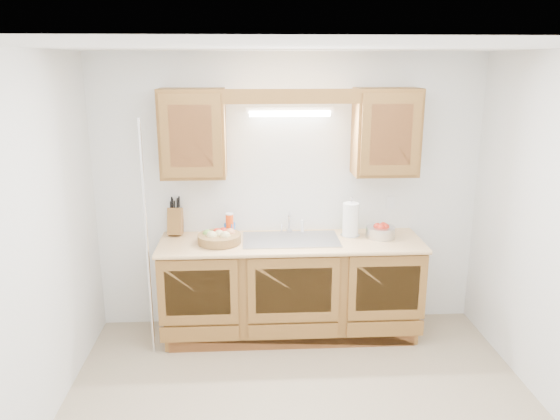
{
  "coord_description": "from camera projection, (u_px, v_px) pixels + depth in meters",
  "views": [
    {
      "loc": [
        -0.36,
        -3.33,
        2.42
      ],
      "look_at": [
        -0.12,
        0.85,
        1.27
      ],
      "focal_mm": 35.0,
      "sensor_mm": 36.0,
      "label": 1
    }
  ],
  "objects": [
    {
      "name": "knife_block",
      "position": [
        175.0,
        221.0,
        4.92
      ],
      "size": [
        0.13,
        0.21,
        0.35
      ],
      "rotation": [
        0.0,
        0.0,
        -0.06
      ],
      "color": "brown",
      "rests_on": "countertop"
    },
    {
      "name": "valance",
      "position": [
        292.0,
        96.0,
        4.45
      ],
      "size": [
        2.2,
        0.05,
        0.12
      ],
      "primitive_type": "cube",
      "color": "brown",
      "rests_on": "room"
    },
    {
      "name": "upper_cabinet_right",
      "position": [
        386.0,
        132.0,
        4.72
      ],
      "size": [
        0.55,
        0.33,
        0.75
      ],
      "primitive_type": "cube",
      "color": "brown",
      "rests_on": "room"
    },
    {
      "name": "sponge",
      "position": [
        350.0,
        230.0,
        5.05
      ],
      "size": [
        0.13,
        0.08,
        0.03
      ],
      "rotation": [
        0.0,
        0.0,
        0.06
      ],
      "color": "#CC333F",
      "rests_on": "countertop"
    },
    {
      "name": "fluorescent_fixture",
      "position": [
        290.0,
        112.0,
        4.71
      ],
      "size": [
        0.76,
        0.08,
        0.08
      ],
      "color": "white",
      "rests_on": "room"
    },
    {
      "name": "countertop",
      "position": [
        291.0,
        243.0,
        4.78
      ],
      "size": [
        2.3,
        0.63,
        0.04
      ],
      "primitive_type": "cube",
      "color": "#E9BA7A",
      "rests_on": "base_cabinets"
    },
    {
      "name": "fruit_basket",
      "position": [
        219.0,
        237.0,
        4.7
      ],
      "size": [
        0.38,
        0.38,
        0.12
      ],
      "rotation": [
        0.0,
        0.0,
        -0.02
      ],
      "color": "olive",
      "rests_on": "countertop"
    },
    {
      "name": "apple_bowl",
      "position": [
        381.0,
        231.0,
        4.85
      ],
      "size": [
        0.34,
        0.34,
        0.13
      ],
      "rotation": [
        0.0,
        0.0,
        -0.43
      ],
      "color": "silver",
      "rests_on": "countertop"
    },
    {
      "name": "outlet_plate",
      "position": [
        391.0,
        203.0,
        5.05
      ],
      "size": [
        0.08,
        0.01,
        0.12
      ],
      "primitive_type": "cube",
      "color": "white",
      "rests_on": "room"
    },
    {
      "name": "upper_cabinet_left",
      "position": [
        193.0,
        133.0,
        4.63
      ],
      "size": [
        0.55,
        0.33,
        0.75
      ],
      "primitive_type": "cube",
      "color": "brown",
      "rests_on": "room"
    },
    {
      "name": "paper_towel",
      "position": [
        351.0,
        220.0,
        4.86
      ],
      "size": [
        0.17,
        0.17,
        0.36
      ],
      "rotation": [
        0.0,
        0.0,
        -0.08
      ],
      "color": "silver",
      "rests_on": "countertop"
    },
    {
      "name": "room",
      "position": [
        305.0,
        247.0,
        3.54
      ],
      "size": [
        3.52,
        3.5,
        2.5
      ],
      "color": "tan",
      "rests_on": "ground"
    },
    {
      "name": "base_cabinets",
      "position": [
        291.0,
        289.0,
        4.91
      ],
      "size": [
        2.2,
        0.6,
        0.86
      ],
      "primitive_type": "cube",
      "color": "brown",
      "rests_on": "ground"
    },
    {
      "name": "soap_bottle",
      "position": [
        230.0,
        226.0,
        4.9
      ],
      "size": [
        0.1,
        0.1,
        0.17
      ],
      "primitive_type": "imported",
      "rotation": [
        0.0,
        0.0,
        -0.42
      ],
      "color": "blue",
      "rests_on": "countertop"
    },
    {
      "name": "orange_canister",
      "position": [
        230.0,
        224.0,
        4.88
      ],
      "size": [
        0.09,
        0.09,
        0.21
      ],
      "rotation": [
        0.0,
        0.0,
        0.39
      ],
      "color": "#FD480E",
      "rests_on": "countertop"
    },
    {
      "name": "sink",
      "position": [
        291.0,
        248.0,
        4.81
      ],
      "size": [
        0.84,
        0.46,
        0.36
      ],
      "color": "#9E9EA3",
      "rests_on": "countertop"
    },
    {
      "name": "wire_shelf_pole",
      "position": [
        147.0,
        241.0,
        4.44
      ],
      "size": [
        0.03,
        0.03,
        2.0
      ],
      "primitive_type": "cylinder",
      "color": "silver",
      "rests_on": "ground"
    }
  ]
}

